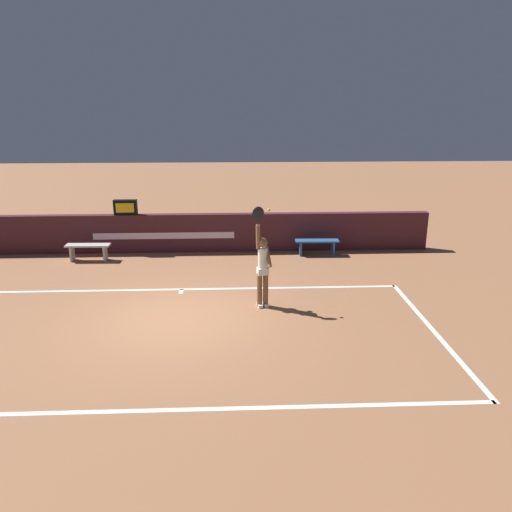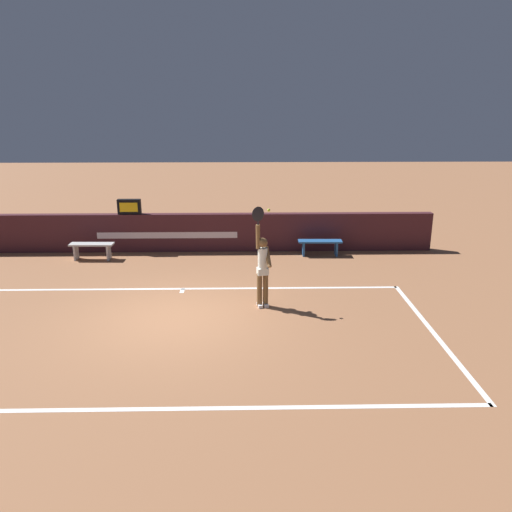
{
  "view_description": "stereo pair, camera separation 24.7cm",
  "coord_description": "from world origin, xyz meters",
  "px_view_note": "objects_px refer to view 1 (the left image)",
  "views": [
    {
      "loc": [
        1.4,
        -10.5,
        4.69
      ],
      "look_at": [
        1.88,
        0.68,
        1.23
      ],
      "focal_mm": 35.41,
      "sensor_mm": 36.0,
      "label": 1
    },
    {
      "loc": [
        1.65,
        -10.51,
        4.69
      ],
      "look_at": [
        1.88,
        0.68,
        1.23
      ],
      "focal_mm": 35.41,
      "sensor_mm": 36.0,
      "label": 2
    }
  ],
  "objects_px": {
    "speed_display": "(125,207)",
    "tennis_ball": "(269,210)",
    "courtside_bench_near": "(88,249)",
    "courtside_bench_far": "(317,244)",
    "tennis_player": "(263,266)"
  },
  "relations": [
    {
      "from": "courtside_bench_far",
      "to": "tennis_player",
      "type": "bearing_deg",
      "value": -115.49
    },
    {
      "from": "courtside_bench_near",
      "to": "courtside_bench_far",
      "type": "xyz_separation_m",
      "value": [
        7.06,
        0.27,
        -0.01
      ]
    },
    {
      "from": "speed_display",
      "to": "tennis_player",
      "type": "relative_size",
      "value": 0.3
    },
    {
      "from": "tennis_player",
      "to": "courtside_bench_near",
      "type": "xyz_separation_m",
      "value": [
        -5.11,
        3.82,
        -0.63
      ]
    },
    {
      "from": "tennis_ball",
      "to": "courtside_bench_near",
      "type": "relative_size",
      "value": 0.05
    },
    {
      "from": "speed_display",
      "to": "courtside_bench_near",
      "type": "bearing_deg",
      "value": -139.83
    },
    {
      "from": "courtside_bench_near",
      "to": "courtside_bench_far",
      "type": "distance_m",
      "value": 7.07
    },
    {
      "from": "courtside_bench_near",
      "to": "courtside_bench_far",
      "type": "relative_size",
      "value": 0.97
    },
    {
      "from": "tennis_player",
      "to": "tennis_ball",
      "type": "height_order",
      "value": "tennis_player"
    },
    {
      "from": "speed_display",
      "to": "tennis_ball",
      "type": "relative_size",
      "value": 10.23
    },
    {
      "from": "tennis_player",
      "to": "speed_display",
      "type": "bearing_deg",
      "value": 131.0
    },
    {
      "from": "tennis_player",
      "to": "courtside_bench_far",
      "type": "height_order",
      "value": "tennis_player"
    },
    {
      "from": "speed_display",
      "to": "courtside_bench_near",
      "type": "height_order",
      "value": "speed_display"
    },
    {
      "from": "speed_display",
      "to": "tennis_ball",
      "type": "height_order",
      "value": "tennis_ball"
    },
    {
      "from": "courtside_bench_far",
      "to": "courtside_bench_near",
      "type": "bearing_deg",
      "value": -177.78
    }
  ]
}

